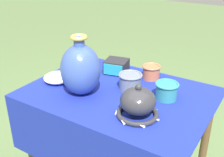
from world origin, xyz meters
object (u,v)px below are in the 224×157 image
Objects in this scene: vase_tall_bulbous at (80,69)px; vase_dome_bell at (138,104)px; cup_wide_terracotta at (151,72)px; cup_wide_celadon at (88,64)px; cup_wide_slate at (130,81)px; cup_wide_teal at (167,90)px; bowl_shallow_porcelain at (58,77)px; mosaic_tile_box at (116,66)px.

vase_tall_bulbous reaches higher than vase_dome_bell.
vase_dome_bell is 0.41m from cup_wide_terracotta.
cup_wide_celadon is 0.38m from cup_wide_terracotta.
vase_dome_bell reaches higher than cup_wide_slate.
cup_wide_teal reaches higher than bowl_shallow_porcelain.
vase_tall_bulbous reaches higher than cup_wide_slate.
cup_wide_slate is (-0.20, -0.01, 0.00)m from cup_wide_teal.
cup_wide_celadon is at bearing -162.53° from cup_wide_terracotta.
cup_wide_terracotta is (-0.12, 0.39, -0.02)m from vase_dome_bell.
cup_wide_slate is at bearing -177.82° from cup_wide_teal.
cup_wide_slate is (0.32, -0.07, -0.00)m from cup_wide_celadon.
vase_dome_bell is 0.22m from cup_wide_teal.
cup_wide_teal is 1.11× the size of cup_wide_terracotta.
mosaic_tile_box is 0.98× the size of bowl_shallow_porcelain.
cup_wide_teal is 0.76× the size of bowl_shallow_porcelain.
vase_dome_bell is 1.60× the size of cup_wide_slate.
vase_tall_bulbous reaches higher than cup_wide_terracotta.
vase_tall_bulbous is 1.51× the size of vase_dome_bell.
mosaic_tile_box is at bearing 29.86° from cup_wide_celadon.
mosaic_tile_box is 0.22m from cup_wide_terracotta.
mosaic_tile_box is at bearing 132.56° from vase_dome_bell.
mosaic_tile_box is at bearing -172.10° from cup_wide_terracotta.
bowl_shallow_porcelain is (-0.20, 0.04, -0.11)m from vase_tall_bulbous.
vase_tall_bulbous is at bearing 173.46° from vase_dome_bell.
cup_wide_terracotta is 0.53m from bowl_shallow_porcelain.
cup_wide_slate reaches higher than cup_wide_terracotta.
vase_tall_bulbous is 0.35m from vase_dome_bell.
vase_dome_bell is 2.02× the size of cup_wide_celadon.
cup_wide_terracotta is 0.84× the size of cup_wide_slate.
mosaic_tile_box is 0.40m from cup_wide_teal.
vase_dome_bell is at bearing -59.62° from mosaic_tile_box.
vase_tall_bulbous is at bearing -155.50° from cup_wide_teal.
vase_dome_bell is at bearing -6.54° from vase_tall_bulbous.
cup_wide_slate reaches higher than mosaic_tile_box.
vase_tall_bulbous is at bearing -61.08° from cup_wide_celadon.
cup_wide_terracotta is at bearing 17.47° from cup_wide_celadon.
vase_tall_bulbous reaches higher than bowl_shallow_porcelain.
cup_wide_teal is at bearing 13.59° from bowl_shallow_porcelain.
cup_wide_celadon is at bearing -162.32° from mosaic_tile_box.
vase_dome_bell is 0.55m from cup_wide_celadon.
cup_wide_slate is at bearing -101.62° from cup_wide_terracotta.
vase_tall_bulbous is 0.28m from cup_wide_celadon.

